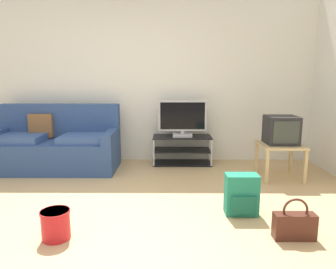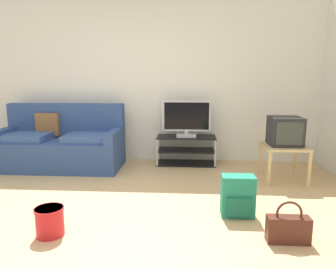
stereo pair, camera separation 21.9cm
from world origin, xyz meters
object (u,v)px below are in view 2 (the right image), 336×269
handbag (288,228)px  cleaning_bucket (50,221)px  crt_tv (285,131)px  flat_tv (187,119)px  couch (61,144)px  tv_stand (186,150)px  side_table (284,151)px  backpack (238,196)px

handbag → cleaning_bucket: (-2.05, -0.01, 0.01)m
crt_tv → flat_tv: bearing=152.4°
handbag → couch: bearing=143.1°
couch → tv_stand: size_ratio=1.99×
tv_stand → flat_tv: bearing=-90.0°
flat_tv → handbag: size_ratio=2.05×
tv_stand → crt_tv: crt_tv is taller
crt_tv → tv_stand: bearing=151.6°
flat_tv → side_table: flat_tv is taller
cleaning_bucket → handbag: bearing=0.3°
handbag → cleaning_bucket: bearing=-179.7°
backpack → tv_stand: bearing=115.6°
flat_tv → cleaning_bucket: size_ratio=2.96×
couch → cleaning_bucket: (0.75, -2.11, -0.22)m
crt_tv → couch: bearing=172.6°
couch → crt_tv: size_ratio=4.52×
tv_stand → backpack: 1.95m
handbag → crt_tv: bearing=75.5°
couch → side_table: 3.26m
side_table → backpack: side_table is taller
crt_tv → side_table: bearing=-90.0°
tv_stand → cleaning_bucket: bearing=-116.2°
side_table → couch: bearing=172.3°
side_table → backpack: bearing=-123.9°
cleaning_bucket → side_table: bearing=33.9°
cleaning_bucket → crt_tv: bearing=34.2°
couch → cleaning_bucket: 2.25m
tv_stand → backpack: bearing=-74.3°
tv_stand → backpack: (0.53, -1.88, -0.02)m
side_table → tv_stand: bearing=151.1°
side_table → handbag: size_ratio=1.52×
side_table → crt_tv: bearing=90.0°
side_table → handbag: 1.74m
crt_tv → handbag: bearing=-104.5°
backpack → couch: bearing=156.8°
couch → handbag: (2.79, -2.10, -0.23)m
flat_tv → cleaning_bucket: (-1.17, -2.37, -0.59)m
side_table → crt_tv: crt_tv is taller
backpack → handbag: bearing=-45.5°
crt_tv → backpack: crt_tv is taller
backpack → cleaning_bucket: (-1.70, -0.51, -0.07)m
side_table → backpack: (-0.78, -1.16, -0.21)m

